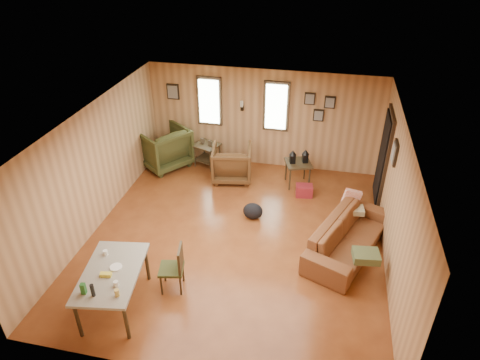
# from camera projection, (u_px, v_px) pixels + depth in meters

# --- Properties ---
(room) EXTENTS (5.54, 6.04, 2.44)m
(room) POSITION_uv_depth(u_px,v_px,m) (248.00, 177.00, 7.82)
(room) COLOR brown
(room) RESTS_ON ground
(sofa) EXTENTS (1.42, 2.26, 0.85)m
(sofa) POSITION_uv_depth(u_px,v_px,m) (349.00, 232.00, 7.69)
(sofa) COLOR brown
(sofa) RESTS_ON ground
(recliner_brown) EXTENTS (1.02, 0.97, 0.91)m
(recliner_brown) POSITION_uv_depth(u_px,v_px,m) (232.00, 161.00, 9.89)
(recliner_brown) COLOR #4F3217
(recliner_brown) RESTS_ON ground
(recliner_green) EXTENTS (1.44, 1.45, 1.10)m
(recliner_green) POSITION_uv_depth(u_px,v_px,m) (163.00, 146.00, 10.38)
(recliner_green) COLOR #3A3F1C
(recliner_green) RESTS_ON ground
(end_table) EXTENTS (0.70, 0.66, 0.71)m
(end_table) POSITION_uv_depth(u_px,v_px,m) (207.00, 151.00, 10.45)
(end_table) COLOR #3B2E1A
(end_table) RESTS_ON ground
(side_table) EXTENTS (0.70, 0.70, 0.89)m
(side_table) POSITION_uv_depth(u_px,v_px,m) (298.00, 161.00, 9.59)
(side_table) COLOR #3B2E1A
(side_table) RESTS_ON ground
(cooler) EXTENTS (0.39, 0.31, 0.26)m
(cooler) POSITION_uv_depth(u_px,v_px,m) (304.00, 191.00, 9.42)
(cooler) COLOR maroon
(cooler) RESTS_ON ground
(backpack) EXTENTS (0.47, 0.41, 0.35)m
(backpack) POSITION_uv_depth(u_px,v_px,m) (253.00, 211.00, 8.68)
(backpack) COLOR black
(backpack) RESTS_ON ground
(sofa_pillows) EXTENTS (0.66, 1.86, 0.38)m
(sofa_pillows) POSITION_uv_depth(u_px,v_px,m) (359.00, 228.00, 7.67)
(sofa_pillows) COLOR #4B552F
(sofa_pillows) RESTS_ON sofa
(dining_table) EXTENTS (1.04, 1.51, 0.92)m
(dining_table) POSITION_uv_depth(u_px,v_px,m) (111.00, 275.00, 6.44)
(dining_table) COLOR gray
(dining_table) RESTS_ON ground
(dining_chair) EXTENTS (0.45, 0.45, 0.85)m
(dining_chair) POSITION_uv_depth(u_px,v_px,m) (175.00, 266.00, 6.86)
(dining_chair) COLOR #3A3F1C
(dining_chair) RESTS_ON ground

